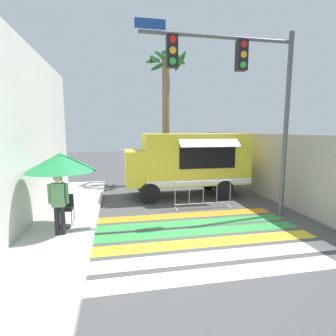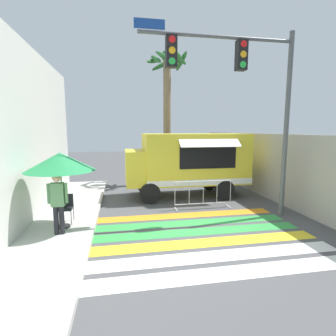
{
  "view_description": "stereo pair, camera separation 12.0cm",
  "coord_description": "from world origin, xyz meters",
  "px_view_note": "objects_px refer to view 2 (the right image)",
  "views": [
    {
      "loc": [
        -2.23,
        -6.72,
        2.97
      ],
      "look_at": [
        -0.33,
        2.89,
        1.54
      ],
      "focal_mm": 28.0,
      "sensor_mm": 36.0,
      "label": 1
    },
    {
      "loc": [
        -2.11,
        -6.74,
        2.97
      ],
      "look_at": [
        -0.33,
        2.89,
        1.54
      ],
      "focal_mm": 28.0,
      "sensor_mm": 36.0,
      "label": 2
    }
  ],
  "objects_px": {
    "traffic_signal_pole": "(242,82)",
    "vendor_person": "(58,200)",
    "patio_umbrella": "(60,162)",
    "palm_tree": "(167,96)",
    "barricade_front": "(203,195)",
    "folding_chair": "(65,206)",
    "food_truck": "(186,160)"
  },
  "relations": [
    {
      "from": "food_truck",
      "to": "patio_umbrella",
      "type": "bearing_deg",
      "value": -142.24
    },
    {
      "from": "folding_chair",
      "to": "palm_tree",
      "type": "distance_m",
      "value": 8.46
    },
    {
      "from": "vendor_person",
      "to": "barricade_front",
      "type": "height_order",
      "value": "vendor_person"
    },
    {
      "from": "patio_umbrella",
      "to": "traffic_signal_pole",
      "type": "bearing_deg",
      "value": 2.57
    },
    {
      "from": "traffic_signal_pole",
      "to": "barricade_front",
      "type": "relative_size",
      "value": 2.76
    },
    {
      "from": "traffic_signal_pole",
      "to": "barricade_front",
      "type": "bearing_deg",
      "value": 121.44
    },
    {
      "from": "palm_tree",
      "to": "patio_umbrella",
      "type": "bearing_deg",
      "value": -123.17
    },
    {
      "from": "vendor_person",
      "to": "palm_tree",
      "type": "relative_size",
      "value": 0.24
    },
    {
      "from": "food_truck",
      "to": "traffic_signal_pole",
      "type": "xyz_separation_m",
      "value": [
        0.97,
        -3.27,
        2.83
      ]
    },
    {
      "from": "folding_chair",
      "to": "palm_tree",
      "type": "xyz_separation_m",
      "value": [
        4.3,
        6.03,
        4.09
      ]
    },
    {
      "from": "food_truck",
      "to": "traffic_signal_pole",
      "type": "height_order",
      "value": "traffic_signal_pole"
    },
    {
      "from": "palm_tree",
      "to": "barricade_front",
      "type": "bearing_deg",
      "value": -84.67
    },
    {
      "from": "food_truck",
      "to": "patio_umbrella",
      "type": "xyz_separation_m",
      "value": [
        -4.54,
        -3.51,
        0.45
      ]
    },
    {
      "from": "food_truck",
      "to": "folding_chair",
      "type": "height_order",
      "value": "food_truck"
    },
    {
      "from": "food_truck",
      "to": "barricade_front",
      "type": "relative_size",
      "value": 2.4
    },
    {
      "from": "patio_umbrella",
      "to": "vendor_person",
      "type": "bearing_deg",
      "value": -91.51
    },
    {
      "from": "traffic_signal_pole",
      "to": "patio_umbrella",
      "type": "xyz_separation_m",
      "value": [
        -5.51,
        -0.25,
        -2.38
      ]
    },
    {
      "from": "food_truck",
      "to": "traffic_signal_pole",
      "type": "bearing_deg",
      "value": -73.41
    },
    {
      "from": "traffic_signal_pole",
      "to": "palm_tree",
      "type": "height_order",
      "value": "palm_tree"
    },
    {
      "from": "folding_chair",
      "to": "barricade_front",
      "type": "bearing_deg",
      "value": 25.92
    },
    {
      "from": "folding_chair",
      "to": "vendor_person",
      "type": "distance_m",
      "value": 1.07
    },
    {
      "from": "palm_tree",
      "to": "vendor_person",
      "type": "bearing_deg",
      "value": -121.41
    },
    {
      "from": "food_truck",
      "to": "palm_tree",
      "type": "xyz_separation_m",
      "value": [
        -0.27,
        3.01,
        3.12
      ]
    },
    {
      "from": "vendor_person",
      "to": "traffic_signal_pole",
      "type": "bearing_deg",
      "value": 0.76
    },
    {
      "from": "traffic_signal_pole",
      "to": "vendor_person",
      "type": "relative_size",
      "value": 3.66
    },
    {
      "from": "traffic_signal_pole",
      "to": "patio_umbrella",
      "type": "distance_m",
      "value": 6.01
    },
    {
      "from": "food_truck",
      "to": "traffic_signal_pole",
      "type": "distance_m",
      "value": 4.43
    },
    {
      "from": "patio_umbrella",
      "to": "barricade_front",
      "type": "height_order",
      "value": "patio_umbrella"
    },
    {
      "from": "traffic_signal_pole",
      "to": "vendor_person",
      "type": "distance_m",
      "value": 6.5
    },
    {
      "from": "folding_chair",
      "to": "patio_umbrella",
      "type": "bearing_deg",
      "value": -71.77
    },
    {
      "from": "traffic_signal_pole",
      "to": "palm_tree",
      "type": "relative_size",
      "value": 0.86
    },
    {
      "from": "patio_umbrella",
      "to": "barricade_front",
      "type": "distance_m",
      "value": 5.2
    }
  ]
}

